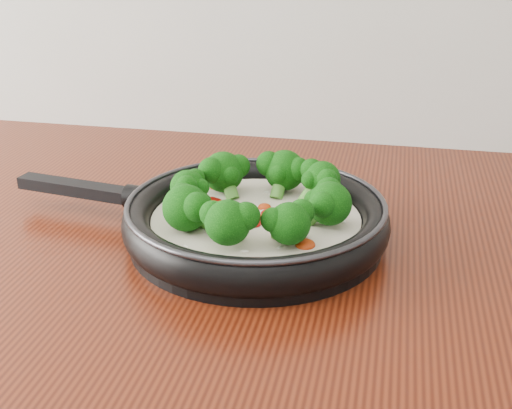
# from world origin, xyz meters

# --- Properties ---
(skillet) EXTENTS (0.53, 0.37, 0.09)m
(skillet) POSITION_xyz_m (-0.08, 1.06, 0.93)
(skillet) COLOR black
(skillet) RESTS_ON counter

